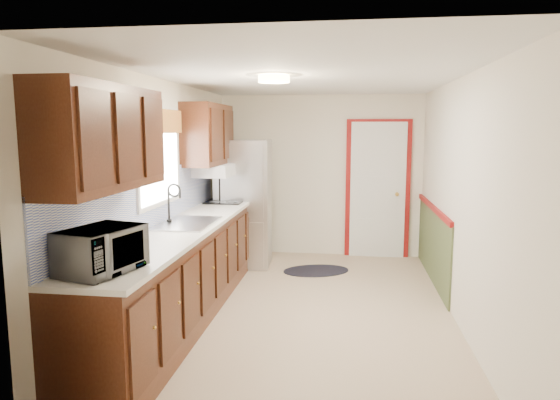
% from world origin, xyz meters
% --- Properties ---
extents(room_shell, '(3.20, 5.20, 2.52)m').
position_xyz_m(room_shell, '(0.00, 0.00, 1.20)').
color(room_shell, tan).
rests_on(room_shell, ground).
extents(kitchen_run, '(0.63, 4.00, 2.20)m').
position_xyz_m(kitchen_run, '(-1.24, -0.29, 0.81)').
color(kitchen_run, '#38180C').
rests_on(kitchen_run, ground).
extents(back_wall_trim, '(1.12, 2.30, 2.08)m').
position_xyz_m(back_wall_trim, '(0.99, 2.21, 0.89)').
color(back_wall_trim, maroon).
rests_on(back_wall_trim, ground).
extents(ceiling_fixture, '(0.30, 0.30, 0.06)m').
position_xyz_m(ceiling_fixture, '(-0.30, -0.20, 2.36)').
color(ceiling_fixture, '#FFD88C').
rests_on(ceiling_fixture, room_shell).
extents(microwave, '(0.42, 0.60, 0.37)m').
position_xyz_m(microwave, '(-1.20, -1.95, 1.12)').
color(microwave, white).
rests_on(microwave, kitchen_run).
extents(refrigerator, '(0.77, 0.75, 1.75)m').
position_xyz_m(refrigerator, '(-1.02, 1.75, 0.87)').
color(refrigerator, '#B7B7BC').
rests_on(refrigerator, ground).
extents(rug, '(1.03, 0.83, 0.01)m').
position_xyz_m(rug, '(0.01, 1.53, 0.01)').
color(rug, black).
rests_on(rug, ground).
extents(cooktop, '(0.48, 0.57, 0.02)m').
position_xyz_m(cooktop, '(-1.19, 1.40, 0.95)').
color(cooktop, black).
rests_on(cooktop, kitchen_run).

